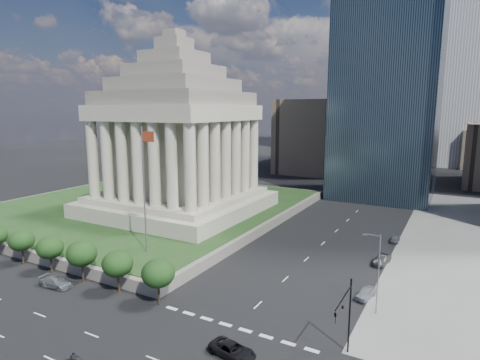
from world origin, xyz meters
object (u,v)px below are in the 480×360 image
Objects in this scene: parked_sedan_near at (365,293)px; war_memorial at (176,123)px; motorcycle_trail at (73,360)px; parked_sedan_far at (395,239)px; pickup_truck at (232,350)px; traffic_signal_ne at (345,312)px; parked_sedan_mid at (382,260)px; street_lamp_north at (377,269)px; flagpole at (145,183)px; suv_grey at (56,282)px.

war_memorial is at bearing 166.75° from parked_sedan_near.
parked_sedan_far is at bearing 62.38° from motorcycle_trail.
war_memorial is 57.24m from pickup_truck.
motorcycle_trail reaches higher than parked_sedan_near.
traffic_signal_ne is at bearing -36.42° from war_memorial.
parked_sedan_mid reaches higher than parked_sedan_near.
street_lamp_north is 34.34m from motorcycle_trail.
pickup_truck is 21.42m from parked_sedan_near.
parked_sedan_mid is at bearing 100.61° from parked_sedan_near.
parked_sedan_near is (33.33, 4.59, -12.43)m from flagpole.
traffic_signal_ne is at bearing -79.34° from parked_sedan_mid.
traffic_signal_ne reaches higher than parked_sedan_near.
street_lamp_north is at bearing -74.91° from parked_sedan_mid.
war_memorial is 28.16m from flagpole.
flagpole is 36.69m from traffic_signal_ne.
suv_grey reaches higher than parked_sedan_far.
pickup_truck is 1.02× the size of suv_grey.
parked_sedan_mid is at bearing -57.18° from suv_grey.
flagpole is 2.50× the size of traffic_signal_ne.
parked_sedan_mid is at bearing 92.40° from traffic_signal_ne.
street_lamp_north is 4.41× the size of motorcycle_trail.
street_lamp_north is at bearing 85.81° from traffic_signal_ne.
flagpole is 5.52× the size of parked_sedan_far.
flagpole is 3.96× the size of pickup_truck.
parked_sedan_mid is (8.77, 32.61, 0.06)m from pickup_truck.
traffic_signal_ne is 11.34m from street_lamp_north.
pickup_truck is 15.33m from motorcycle_trail.
parked_sedan_near is (-1.00, 14.89, -4.57)m from traffic_signal_ne.
pickup_truck is (-10.77, -15.87, -4.96)m from street_lamp_north.
war_memorial is 9.70× the size of parked_sedan_near.
war_memorial is 50.43m from parked_sedan_far.
flagpole is (12.17, -24.00, -8.29)m from war_memorial.
parked_sedan_near is 25.78m from parked_sedan_far.
war_memorial reaches higher than parked_sedan_near.
war_memorial reaches higher than street_lamp_north.
traffic_signal_ne reaches higher than motorcycle_trail.
suv_grey is at bearing -111.66° from flagpole.
traffic_signal_ne is 28.42m from parked_sedan_mid.
parked_sedan_near is (45.50, -19.41, -20.71)m from war_memorial.
war_memorial reaches higher than suv_grey.
traffic_signal_ne is 40.95m from parked_sedan_far.
flagpole is 4.03× the size of suv_grey.
suv_grey is (-39.49, -2.70, -4.53)m from traffic_signal_ne.
traffic_signal_ne is 3.53× the size of motorcycle_trail.
pickup_truck is at bearing -46.76° from war_memorial.
flagpole is at bearing -27.57° from suv_grey.
parked_sedan_far is (0.00, 25.78, -0.07)m from parked_sedan_near.
parked_sedan_mid is (-2.00, 16.74, -4.90)m from street_lamp_north.
suv_grey is at bearing -79.27° from war_memorial.
war_memorial is 7.71× the size of pickup_truck.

